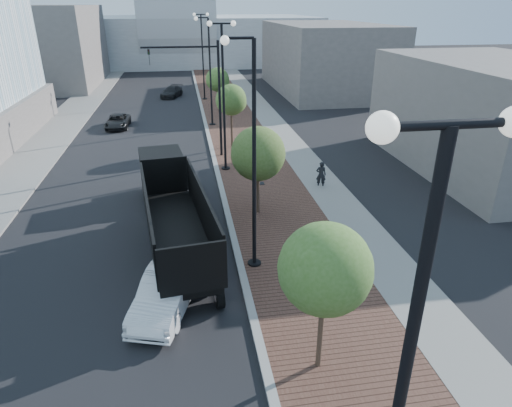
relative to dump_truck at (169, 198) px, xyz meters
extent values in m
cube|color=#4C2D23|center=(6.46, 25.18, -1.27)|extent=(7.00, 140.00, 0.12)
cube|color=slate|center=(9.16, 25.18, -1.26)|extent=(2.40, 140.00, 0.13)
cube|color=gray|center=(2.96, 25.18, -1.26)|extent=(0.30, 140.00, 0.14)
cube|color=slate|center=(-10.04, 25.18, -1.27)|extent=(4.00, 140.00, 0.12)
cube|color=black|center=(-0.40, 3.30, 0.22)|extent=(2.55, 2.63, 2.37)
cube|color=black|center=(-0.58, 4.79, -0.55)|extent=(2.23, 0.72, 1.19)
cube|color=black|center=(-0.22, 1.81, -0.37)|extent=(2.35, 1.00, 0.46)
cube|color=black|center=(0.44, -3.65, -0.37)|extent=(3.18, 8.60, 0.32)
cube|color=black|center=(0.44, -3.65, 0.00)|extent=(3.27, 8.62, 0.11)
cube|color=black|center=(-0.69, -3.79, 0.91)|extent=(1.12, 8.35, 1.83)
cube|color=black|center=(1.57, -3.51, 0.91)|extent=(1.12, 8.35, 1.83)
cube|color=black|center=(0.98, -8.16, 0.91)|extent=(2.28, 0.38, 1.83)
cube|color=black|center=(-0.10, 0.86, 0.91)|extent=(2.28, 0.38, 1.83)
cylinder|color=black|center=(-1.28, 2.59, -0.83)|extent=(0.39, 1.03, 1.00)
cylinder|color=silver|center=(-1.28, 2.59, -0.83)|extent=(0.37, 0.58, 0.55)
cylinder|color=black|center=(0.63, 2.82, -0.83)|extent=(0.39, 1.03, 1.00)
cylinder|color=silver|center=(0.63, 2.82, -0.83)|extent=(0.37, 0.58, 0.55)
cylinder|color=black|center=(-1.47, 4.18, -0.83)|extent=(0.39, 1.03, 1.00)
cylinder|color=silver|center=(-1.47, 4.18, -0.83)|extent=(0.37, 0.58, 0.55)
cylinder|color=black|center=(0.43, 4.41, -0.83)|extent=(0.39, 1.03, 1.00)
cylinder|color=silver|center=(0.43, 4.41, -0.83)|extent=(0.37, 0.58, 0.55)
cylinder|color=black|center=(-0.06, -7.54, -0.83)|extent=(0.39, 1.03, 1.00)
cylinder|color=silver|center=(-0.06, -7.54, -0.83)|extent=(0.37, 0.58, 0.55)
cylinder|color=black|center=(1.85, -7.31, -0.83)|extent=(0.39, 1.03, 1.00)
cylinder|color=silver|center=(1.85, -7.31, -0.83)|extent=(0.37, 0.58, 0.55)
cylinder|color=black|center=(-0.20, -6.35, -0.83)|extent=(0.39, 1.03, 1.00)
cylinder|color=silver|center=(-0.20, -6.35, -0.83)|extent=(0.37, 0.58, 0.55)
cylinder|color=black|center=(1.70, -6.12, -0.83)|extent=(0.39, 1.03, 1.00)
cylinder|color=silver|center=(1.70, -6.12, -0.83)|extent=(0.37, 0.58, 0.55)
cylinder|color=black|center=(-0.89, -0.59, -0.83)|extent=(0.39, 1.03, 1.00)
cylinder|color=silver|center=(-0.89, -0.59, -0.83)|extent=(0.37, 0.58, 0.55)
cylinder|color=black|center=(1.01, -0.36, -0.83)|extent=(0.39, 1.03, 1.00)
cylinder|color=silver|center=(1.01, -0.36, -0.83)|extent=(0.37, 0.58, 0.55)
cylinder|color=black|center=(-1.04, 0.60, -0.83)|extent=(0.39, 1.03, 1.00)
cylinder|color=silver|center=(-1.04, 0.60, -0.83)|extent=(0.37, 0.58, 0.55)
cylinder|color=black|center=(0.87, 0.83, -0.83)|extent=(0.39, 1.03, 1.00)
cylinder|color=silver|center=(0.87, 0.83, -0.83)|extent=(0.37, 0.58, 0.55)
imported|color=silver|center=(0.01, -7.04, -0.58)|extent=(2.85, 4.79, 1.49)
imported|color=black|center=(-4.84, 19.94, -0.76)|extent=(2.02, 4.14, 1.13)
imported|color=black|center=(-0.19, 33.59, -0.73)|extent=(2.98, 4.47, 1.20)
imported|color=black|center=(8.91, 3.24, -0.51)|extent=(0.68, 0.54, 1.64)
cylinder|color=black|center=(3.56, -16.82, 7.79)|extent=(1.40, 0.10, 0.10)
sphere|color=silver|center=(2.86, -16.82, 7.79)|extent=(0.32, 0.32, 0.32)
cylinder|color=black|center=(3.56, -4.82, -1.23)|extent=(0.56, 0.56, 0.20)
cylinder|color=black|center=(3.56, -4.82, 3.29)|extent=(0.16, 0.16, 9.00)
cylinder|color=black|center=(3.06, -4.82, 7.79)|extent=(1.00, 0.10, 0.10)
sphere|color=silver|center=(2.56, -4.82, 7.72)|extent=(0.32, 0.32, 0.32)
cylinder|color=black|center=(3.56, 7.18, -1.23)|extent=(0.56, 0.56, 0.20)
cylinder|color=black|center=(3.56, 7.18, 3.29)|extent=(0.16, 0.16, 9.00)
cylinder|color=black|center=(3.56, 7.18, 7.79)|extent=(1.40, 0.10, 0.10)
sphere|color=silver|center=(2.86, 7.18, 7.79)|extent=(0.32, 0.32, 0.32)
sphere|color=silver|center=(4.26, 7.18, 7.79)|extent=(0.32, 0.32, 0.32)
cylinder|color=black|center=(3.56, 19.18, -1.23)|extent=(0.56, 0.56, 0.20)
cylinder|color=black|center=(3.56, 19.18, 3.29)|extent=(0.16, 0.16, 9.00)
cylinder|color=black|center=(3.06, 19.18, 7.79)|extent=(1.00, 0.10, 0.10)
sphere|color=silver|center=(2.56, 19.18, 7.72)|extent=(0.32, 0.32, 0.32)
cylinder|color=black|center=(3.56, 31.18, -1.23)|extent=(0.56, 0.56, 0.20)
cylinder|color=black|center=(3.56, 31.18, 3.29)|extent=(0.16, 0.16, 9.00)
cylinder|color=black|center=(3.56, 31.18, 7.79)|extent=(1.40, 0.10, 0.10)
sphere|color=silver|center=(2.86, 31.18, 7.79)|extent=(0.32, 0.32, 0.32)
sphere|color=silver|center=(4.26, 31.18, 7.79)|extent=(0.32, 0.32, 0.32)
cylinder|color=black|center=(3.56, 10.18, 2.67)|extent=(0.18, 0.18, 8.00)
cylinder|color=black|center=(1.06, 10.18, 6.27)|extent=(5.00, 0.12, 0.12)
imported|color=black|center=(-0.94, 10.18, 5.67)|extent=(0.16, 0.20, 1.00)
cylinder|color=#382619|center=(4.56, -10.82, 0.33)|extent=(0.16, 0.16, 3.32)
sphere|color=#3D6422|center=(4.56, -10.82, 2.23)|extent=(2.63, 2.63, 2.63)
sphere|color=#3D6422|center=(4.96, -10.52, 2.00)|extent=(1.84, 1.84, 1.84)
sphere|color=#3D6422|center=(4.26, -11.12, 2.57)|extent=(1.58, 1.58, 1.58)
cylinder|color=#382619|center=(4.56, 0.18, 0.23)|extent=(0.16, 0.16, 3.12)
sphere|color=#3A531C|center=(4.56, 0.18, 2.02)|extent=(2.75, 2.75, 2.75)
sphere|color=#3A531C|center=(4.96, 0.48, 1.80)|extent=(1.92, 1.92, 1.92)
sphere|color=#3A531C|center=(4.26, -0.12, 2.33)|extent=(1.65, 1.65, 1.65)
cylinder|color=#382619|center=(4.56, 12.18, 0.39)|extent=(0.16, 0.16, 3.44)
sphere|color=#3C5F20|center=(4.56, 12.18, 2.35)|extent=(2.30, 2.30, 2.30)
sphere|color=#3C5F20|center=(4.96, 12.48, 2.11)|extent=(1.61, 1.61, 1.61)
sphere|color=#3C5F20|center=(4.26, 11.88, 2.70)|extent=(1.38, 1.38, 1.38)
cylinder|color=#382619|center=(4.56, 24.18, 0.23)|extent=(0.16, 0.16, 3.11)
sphere|color=#375A1F|center=(4.56, 24.18, 2.01)|extent=(2.33, 2.33, 2.33)
sphere|color=#375A1F|center=(4.96, 24.48, 1.78)|extent=(1.63, 1.63, 1.63)
sphere|color=#375A1F|center=(4.26, 23.88, 2.32)|extent=(1.40, 1.40, 1.40)
cube|color=#9FA5A9|center=(0.96, 70.18, 2.67)|extent=(50.00, 28.00, 8.00)
cube|color=#645E5A|center=(-17.04, 45.18, 3.67)|extent=(14.00, 20.00, 10.00)
cube|color=#5F5955|center=(18.96, 35.18, 2.67)|extent=(12.00, 22.00, 8.00)
cube|color=#655F5B|center=(20.96, 5.18, 2.17)|extent=(10.00, 16.00, 7.00)
cube|color=black|center=(5.36, -6.82, -1.20)|extent=(0.50, 0.50, 0.02)
cube|color=black|center=(5.36, 4.18, -1.20)|extent=(0.50, 0.50, 0.02)
camera|label=1|loc=(1.02, -20.66, 8.86)|focal=31.08mm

